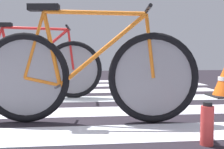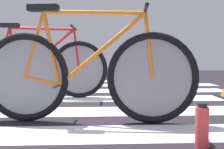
{
  "view_description": "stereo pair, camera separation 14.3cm",
  "coord_description": "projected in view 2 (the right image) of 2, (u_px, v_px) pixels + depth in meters",
  "views": [
    {
      "loc": [
        0.44,
        -2.64,
        0.55
      ],
      "look_at": [
        0.7,
        -0.33,
        0.39
      ],
      "focal_mm": 43.98,
      "sensor_mm": 36.0,
      "label": 1
    },
    {
      "loc": [
        0.58,
        -2.64,
        0.55
      ],
      "look_at": [
        0.7,
        -0.33,
        0.39
      ],
      "focal_mm": 43.98,
      "sensor_mm": 36.0,
      "label": 2
    }
  ],
  "objects": [
    {
      "name": "bicycle_2_of_2",
      "position": [
        38.0,
        67.0,
        3.44
      ],
      "size": [
        1.74,
        0.52,
        0.93
      ],
      "rotation": [
        0.0,
        0.0,
        -0.03
      ],
      "color": "black",
      "rests_on": "ground"
    },
    {
      "name": "crosswalk_markings",
      "position": [
        32.0,
        112.0,
        2.58
      ],
      "size": [
        5.44,
        6.53,
        0.0
      ],
      "color": "silver",
      "rests_on": "ground"
    },
    {
      "name": "ground",
      "position": [
        38.0,
        112.0,
        2.64
      ],
      "size": [
        18.0,
        14.0,
        0.02
      ],
      "color": "black"
    },
    {
      "name": "bicycle_1_of_2",
      "position": [
        87.0,
        74.0,
        2.17
      ],
      "size": [
        1.73,
        0.52,
        0.93
      ],
      "rotation": [
        0.0,
        0.0,
        -0.12
      ],
      "color": "black",
      "rests_on": "ground"
    },
    {
      "name": "water_bottle",
      "position": [
        202.0,
        126.0,
        1.59
      ],
      "size": [
        0.08,
        0.08,
        0.26
      ],
      "color": "#DB3C39",
      "rests_on": "ground"
    }
  ]
}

